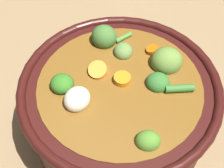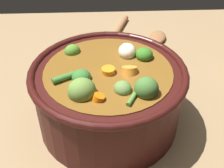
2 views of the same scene
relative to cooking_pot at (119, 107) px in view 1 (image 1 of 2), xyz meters
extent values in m
plane|color=#8C704C|center=(0.00, 0.00, -0.07)|extent=(1.10, 1.10, 0.00)
cylinder|color=#38110F|center=(0.00, 0.00, -0.01)|extent=(0.28, 0.28, 0.13)
torus|color=#38110F|center=(0.00, 0.00, 0.06)|extent=(0.29, 0.29, 0.01)
cylinder|color=brown|center=(0.00, 0.00, 0.00)|extent=(0.24, 0.24, 0.12)
ellipsoid|color=olive|center=(-0.06, -0.02, 0.06)|extent=(0.04, 0.04, 0.03)
ellipsoid|color=#51862B|center=(0.07, 0.07, 0.06)|extent=(0.04, 0.04, 0.03)
ellipsoid|color=olive|center=(-0.07, 0.05, 0.06)|extent=(0.06, 0.06, 0.04)
ellipsoid|color=#35712D|center=(-0.02, 0.05, 0.06)|extent=(0.04, 0.04, 0.03)
ellipsoid|color=#357521|center=(0.04, -0.07, 0.06)|extent=(0.04, 0.04, 0.03)
ellipsoid|color=#437130|center=(-0.07, -0.06, 0.07)|extent=(0.04, 0.04, 0.04)
cylinder|color=orange|center=(-0.08, 0.02, 0.06)|extent=(0.02, 0.02, 0.02)
cylinder|color=orange|center=(-0.01, 0.00, 0.06)|extent=(0.03, 0.03, 0.01)
cylinder|color=orange|center=(-0.01, -0.04, 0.06)|extent=(0.03, 0.03, 0.02)
ellipsoid|color=beige|center=(0.05, -0.04, 0.06)|extent=(0.04, 0.04, 0.03)
cylinder|color=#4C8034|center=(-0.09, -0.03, 0.06)|extent=(0.03, 0.02, 0.01)
cylinder|color=#3A742F|center=(-0.03, 0.08, 0.06)|extent=(0.03, 0.04, 0.01)
camera|label=1|loc=(0.25, 0.11, 0.41)|focal=50.33mm
camera|label=2|loc=(-0.42, 0.01, 0.36)|focal=45.23mm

